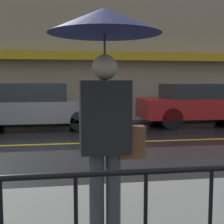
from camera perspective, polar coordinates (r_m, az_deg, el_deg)
ground_plane at (r=8.06m, az=-12.64°, el=-5.83°), size 80.00×80.00×0.00m
sidewalk_far at (r=12.39m, az=-11.34°, el=-1.49°), size 28.00×1.77×0.11m
lane_marking at (r=8.06m, az=-12.64°, el=-5.80°), size 25.20×0.12×0.01m
building_storefront at (r=13.35m, az=-11.39°, el=10.29°), size 28.00×0.85×5.36m
pedestrian at (r=2.82m, az=-1.22°, el=9.03°), size 1.01×1.01×2.14m
car_grey at (r=10.56m, az=-14.18°, el=1.11°), size 4.69×1.83×1.51m
car_red at (r=11.56m, az=15.63°, el=1.45°), size 4.31×1.80×1.48m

